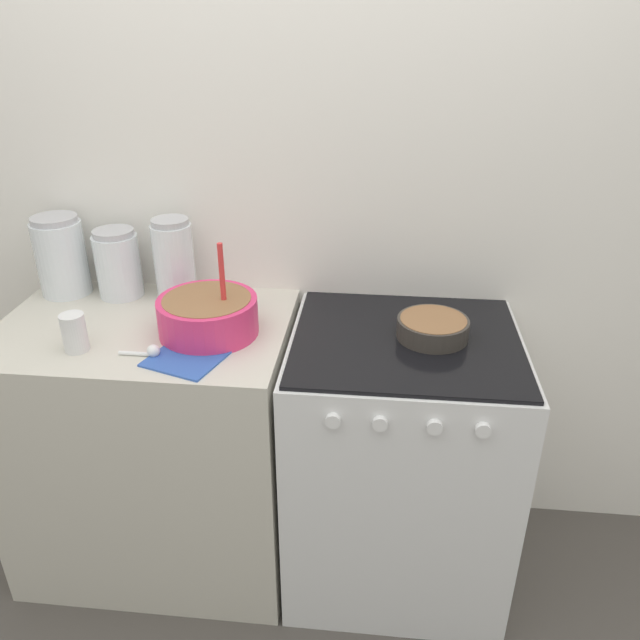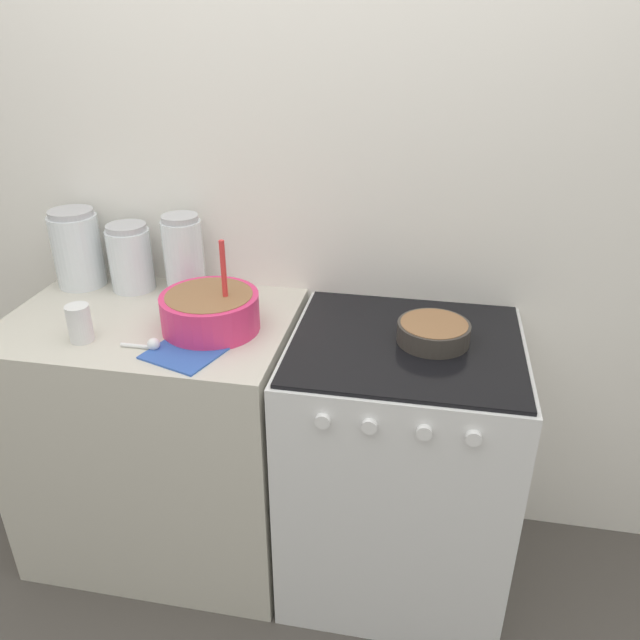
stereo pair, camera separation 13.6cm
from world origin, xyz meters
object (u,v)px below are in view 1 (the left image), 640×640
object	(u,v)px
storage_jar_right	(175,265)
baking_pan	(433,327)
mixing_bowl	(208,314)
stove	(398,459)
storage_jar_middle	(119,268)
storage_jar_left	(62,261)
tin_can	(74,333)

from	to	relation	value
storage_jar_right	baking_pan	bearing A→B (deg)	-13.32
mixing_bowl	storage_jar_right	xyz separation A→B (m)	(-0.17, 0.24, 0.05)
baking_pan	storage_jar_right	size ratio (longest dim) A/B	0.77
stove	baking_pan	distance (m)	0.49
mixing_bowl	storage_jar_right	size ratio (longest dim) A/B	1.08
storage_jar_middle	storage_jar_right	xyz separation A→B (m)	(0.19, 0.00, 0.02)
stove	baking_pan	xyz separation A→B (m)	(0.07, 0.01, 0.48)
mixing_bowl	baking_pan	xyz separation A→B (m)	(0.66, 0.04, -0.03)
stove	storage_jar_left	bearing A→B (deg)	169.58
storage_jar_right	tin_can	bearing A→B (deg)	-114.71
stove	baking_pan	bearing A→B (deg)	10.33
stove	storage_jar_middle	bearing A→B (deg)	167.52
storage_jar_left	tin_can	size ratio (longest dim) A/B	2.40
tin_can	storage_jar_right	bearing A→B (deg)	65.29
baking_pan	tin_can	bearing A→B (deg)	-169.76
mixing_bowl	storage_jar_middle	xyz separation A→B (m)	(-0.36, 0.24, 0.03)
storage_jar_left	storage_jar_right	bearing A→B (deg)	0.00
storage_jar_middle	tin_can	bearing A→B (deg)	-87.19
baking_pan	storage_jar_middle	size ratio (longest dim) A/B	0.92
baking_pan	storage_jar_middle	world-z (taller)	storage_jar_middle
baking_pan	storage_jar_left	world-z (taller)	storage_jar_left
mixing_bowl	storage_jar_middle	size ratio (longest dim) A/B	1.28
baking_pan	storage_jar_right	bearing A→B (deg)	166.68
stove	tin_can	size ratio (longest dim) A/B	8.11
mixing_bowl	storage_jar_left	bearing A→B (deg)	156.78
stove	mixing_bowl	world-z (taller)	mixing_bowl
stove	storage_jar_middle	size ratio (longest dim) A/B	3.95
mixing_bowl	baking_pan	size ratio (longest dim) A/B	1.40
stove	storage_jar_middle	xyz separation A→B (m)	(-0.95, 0.21, 0.55)
tin_can	storage_jar_middle	bearing A→B (deg)	92.81
storage_jar_middle	tin_can	xyz separation A→B (m)	(0.02, -0.38, -0.04)
storage_jar_middle	tin_can	size ratio (longest dim) A/B	2.05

